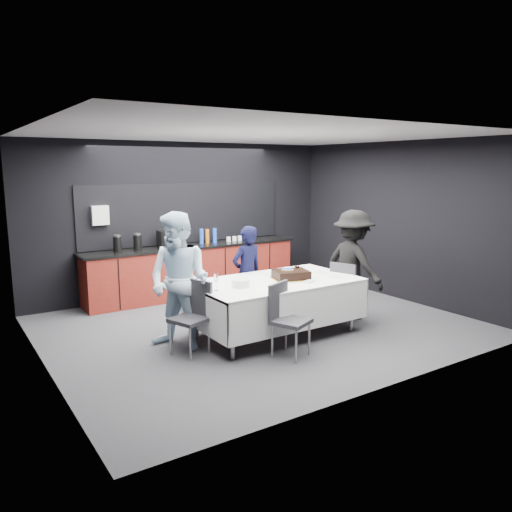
{
  "coord_description": "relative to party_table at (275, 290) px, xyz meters",
  "views": [
    {
      "loc": [
        -3.98,
        -5.97,
        2.35
      ],
      "look_at": [
        0.0,
        0.1,
        1.05
      ],
      "focal_mm": 35.0,
      "sensor_mm": 36.0,
      "label": 1
    }
  ],
  "objects": [
    {
      "name": "champagne_flute",
      "position": [
        -0.99,
        -0.07,
        0.3
      ],
      "size": [
        0.06,
        0.06,
        0.22
      ],
      "color": "white",
      "rests_on": "party_table"
    },
    {
      "name": "loose_plate_far",
      "position": [
        0.13,
        0.39,
        0.14
      ],
      "size": [
        0.19,
        0.19,
        0.01
      ],
      "primitive_type": "cylinder",
      "color": "white",
      "rests_on": "party_table"
    },
    {
      "name": "person_right",
      "position": [
        1.46,
        -0.03,
        0.21
      ],
      "size": [
        0.69,
        1.13,
        1.7
      ],
      "primitive_type": "imported",
      "rotation": [
        0.0,
        0.0,
        1.62
      ],
      "color": "black",
      "rests_on": "ground"
    },
    {
      "name": "cake_assembly",
      "position": [
        0.23,
        -0.06,
        0.2
      ],
      "size": [
        0.6,
        0.54,
        0.16
      ],
      "color": "yellow",
      "rests_on": "party_table"
    },
    {
      "name": "fork_pile",
      "position": [
        0.32,
        -0.36,
        0.15
      ],
      "size": [
        0.17,
        0.13,
        0.02
      ],
      "primitive_type": "cube",
      "rotation": [
        0.0,
        0.0,
        0.26
      ],
      "color": "white",
      "rests_on": "party_table"
    },
    {
      "name": "loose_plate_near",
      "position": [
        -0.24,
        -0.27,
        0.14
      ],
      "size": [
        0.18,
        0.18,
        0.01
      ],
      "primitive_type": "cylinder",
      "color": "white",
      "rests_on": "party_table"
    },
    {
      "name": "ground",
      "position": [
        0.0,
        0.4,
        -0.64
      ],
      "size": [
        6.0,
        6.0,
        0.0
      ],
      "primitive_type": "plane",
      "color": "#3D3E42",
      "rests_on": "ground"
    },
    {
      "name": "party_table",
      "position": [
        0.0,
        0.0,
        0.0
      ],
      "size": [
        2.32,
        1.32,
        0.78
      ],
      "color": "#99999E",
      "rests_on": "ground"
    },
    {
      "name": "loose_plate_right_b",
      "position": [
        0.84,
        -0.29,
        0.14
      ],
      "size": [
        0.21,
        0.21,
        0.01
      ],
      "primitive_type": "cylinder",
      "color": "white",
      "rests_on": "party_table"
    },
    {
      "name": "chair_right",
      "position": [
        1.23,
        -0.13,
        -0.11
      ],
      "size": [
        0.54,
        0.54,
        0.92
      ],
      "color": "#2E2E33",
      "rests_on": "ground"
    },
    {
      "name": "plate_stack",
      "position": [
        -0.61,
        -0.06,
        0.19
      ],
      "size": [
        0.24,
        0.24,
        0.1
      ],
      "primitive_type": "cylinder",
      "color": "white",
      "rests_on": "party_table"
    },
    {
      "name": "person_center",
      "position": [
        0.0,
        0.76,
        0.1
      ],
      "size": [
        0.57,
        0.41,
        1.47
      ],
      "primitive_type": "imported",
      "rotation": [
        0.0,
        0.0,
        3.25
      ],
      "color": "black",
      "rests_on": "ground"
    },
    {
      "name": "loose_plate_right_a",
      "position": [
        0.85,
        0.04,
        0.14
      ],
      "size": [
        0.22,
        0.22,
        0.01
      ],
      "primitive_type": "cylinder",
      "color": "white",
      "rests_on": "party_table"
    },
    {
      "name": "room_shell",
      "position": [
        0.0,
        0.4,
        1.22
      ],
      "size": [
        6.04,
        5.04,
        2.82
      ],
      "color": "white",
      "rests_on": "ground"
    },
    {
      "name": "kitchenette",
      "position": [
        -0.02,
        2.62,
        -0.1
      ],
      "size": [
        4.1,
        0.64,
        2.05
      ],
      "color": "maroon",
      "rests_on": "ground"
    },
    {
      "name": "chair_left",
      "position": [
        -1.29,
        -0.02,
        -0.11
      ],
      "size": [
        0.54,
        0.54,
        0.92
      ],
      "color": "#2E2E33",
      "rests_on": "ground"
    },
    {
      "name": "chair_near",
      "position": [
        -0.37,
        -0.74,
        -0.11
      ],
      "size": [
        0.55,
        0.55,
        0.92
      ],
      "color": "#2E2E33",
      "rests_on": "ground"
    },
    {
      "name": "person_left",
      "position": [
        -1.37,
        0.21,
        0.26
      ],
      "size": [
        1.04,
        1.1,
        1.79
      ],
      "primitive_type": "imported",
      "rotation": [
        0.0,
        0.0,
        -1.02
      ],
      "color": "#C5E2F8",
      "rests_on": "ground"
    }
  ]
}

